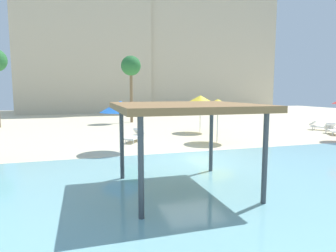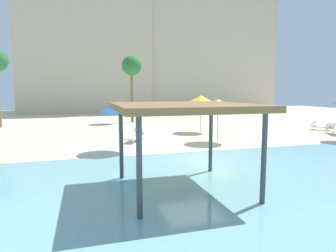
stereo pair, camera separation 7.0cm
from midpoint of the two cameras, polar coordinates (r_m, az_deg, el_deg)
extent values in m
plane|color=beige|center=(12.80, 4.54, -6.73)|extent=(80.00, 80.00, 0.00)
cube|color=#7AB7C1|center=(8.33, 18.07, -14.41)|extent=(44.00, 13.50, 0.04)
cylinder|color=#42474C|center=(9.91, -9.27, -3.53)|extent=(0.14, 0.14, 2.45)
cylinder|color=#42474C|center=(10.82, 8.30, -2.65)|extent=(0.14, 0.14, 2.45)
cylinder|color=#42474C|center=(6.74, -5.65, -8.38)|extent=(0.14, 0.14, 2.45)
cylinder|color=#42474C|center=(8.01, 18.28, -6.24)|extent=(0.14, 0.14, 2.45)
cube|color=olive|center=(8.54, 3.04, 3.81)|extent=(3.99, 3.99, 0.18)
cylinder|color=silver|center=(21.49, 6.25, 1.60)|extent=(0.06, 0.06, 2.13)
cone|color=yellow|center=(21.41, 6.30, 5.23)|extent=(2.17, 2.17, 0.60)
cylinder|color=silver|center=(17.30, 9.56, 0.04)|extent=(0.06, 0.06, 1.97)
cone|color=yellow|center=(17.19, 9.64, 4.29)|extent=(2.16, 2.16, 0.59)
cylinder|color=silver|center=(14.57, -9.34, -1.20)|extent=(0.06, 0.06, 1.97)
cone|color=blue|center=(14.45, -9.44, 3.79)|extent=(2.06, 2.06, 0.57)
cylinder|color=white|center=(16.78, -6.94, -3.14)|extent=(0.05, 0.05, 0.22)
cylinder|color=white|center=(16.97, -8.42, -3.05)|extent=(0.05, 0.05, 0.22)
cylinder|color=white|center=(18.09, -5.12, -2.40)|extent=(0.05, 0.05, 0.22)
cylinder|color=white|center=(18.27, -6.52, -2.32)|extent=(0.05, 0.05, 0.22)
cube|color=white|center=(17.50, -6.72, -2.20)|extent=(1.49, 1.83, 0.10)
cube|color=white|center=(18.13, -5.81, -0.99)|extent=(0.78, 0.75, 0.40)
cylinder|color=white|center=(22.68, 29.55, -1.40)|extent=(0.05, 0.05, 0.22)
cylinder|color=white|center=(24.19, 29.66, -0.95)|extent=(0.05, 0.05, 0.22)
cylinder|color=white|center=(24.05, 28.57, -0.92)|extent=(0.05, 0.05, 0.22)
cube|color=white|center=(23.42, 29.63, -0.78)|extent=(1.40, 1.86, 0.10)
cube|color=white|center=(24.09, 29.16, 0.10)|extent=(0.77, 0.74, 0.40)
cylinder|color=white|center=(25.58, 29.87, -0.58)|extent=(0.05, 0.05, 0.22)
cylinder|color=white|center=(25.11, 29.64, -0.69)|extent=(0.05, 0.05, 0.22)
cylinder|color=white|center=(25.90, 26.75, -0.33)|extent=(0.05, 0.05, 0.22)
cylinder|color=white|center=(25.44, 26.47, -0.43)|extent=(0.05, 0.05, 0.22)
cube|color=white|center=(25.48, 28.20, -0.15)|extent=(1.46, 1.84, 0.10)
cube|color=white|center=(25.63, 26.62, 0.59)|extent=(0.78, 0.75, 0.40)
cylinder|color=brown|center=(28.51, -7.30, 5.86)|extent=(0.28, 0.28, 5.11)
sphere|color=#286B33|center=(28.61, -7.38, 11.69)|extent=(1.90, 1.90, 1.90)
cube|color=beige|center=(46.96, -16.18, 16.04)|extent=(17.83, 11.69, 21.52)
cube|color=beige|center=(49.50, 6.56, 14.76)|extent=(22.20, 8.29, 19.80)
camera|label=1|loc=(0.04, -90.14, -0.02)|focal=30.99mm
camera|label=2|loc=(0.04, 89.86, 0.02)|focal=30.99mm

